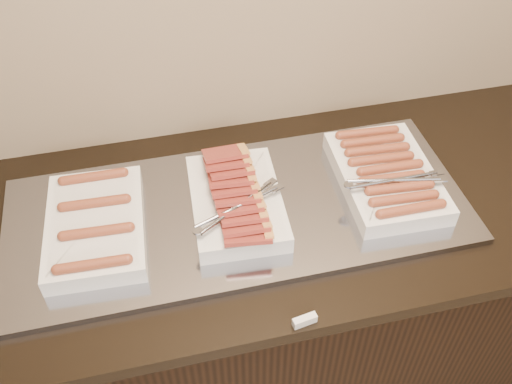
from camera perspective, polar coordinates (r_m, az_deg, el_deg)
counter at (r=1.86m, az=-0.83°, el=-11.47°), size 2.06×0.76×0.90m
warming_tray at (r=1.50m, az=-1.77°, el=-1.92°), size 1.20×0.50×0.02m
dish_left at (r=1.47m, az=-15.74°, el=-3.21°), size 0.25×0.37×0.07m
dish_center at (r=1.46m, az=-1.99°, el=-0.85°), size 0.27×0.37×0.10m
dish_right at (r=1.57m, az=12.92°, el=1.62°), size 0.27×0.38×0.08m
label_holder at (r=1.30m, az=4.89°, el=-12.68°), size 0.06×0.03×0.02m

